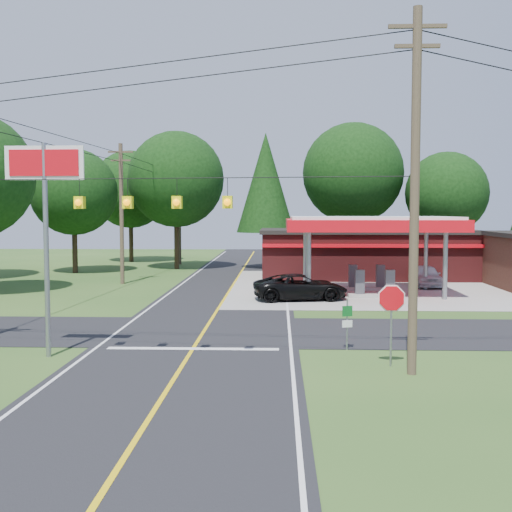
{
  "coord_description": "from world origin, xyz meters",
  "views": [
    {
      "loc": [
        3.25,
        -27.36,
        5.2
      ],
      "look_at": [
        2.0,
        7.0,
        2.8
      ],
      "focal_mm": 45.0,
      "sensor_mm": 36.0,
      "label": 1
    }
  ],
  "objects_px": {
    "suv_car": "(300,287)",
    "octagonal_stop_sign": "(391,304)",
    "gas_canopy": "(371,226)",
    "sedan_car": "(426,276)",
    "big_stop_sign": "(45,196)"
  },
  "relations": [
    {
      "from": "suv_car",
      "to": "big_stop_sign",
      "type": "relative_size",
      "value": 0.72
    },
    {
      "from": "suv_car",
      "to": "octagonal_stop_sign",
      "type": "bearing_deg",
      "value": 179.13
    },
    {
      "from": "suv_car",
      "to": "octagonal_stop_sign",
      "type": "xyz_separation_m",
      "value": [
        2.5,
        -16.01,
        1.34
      ]
    },
    {
      "from": "sedan_car",
      "to": "big_stop_sign",
      "type": "relative_size",
      "value": 0.58
    },
    {
      "from": "big_stop_sign",
      "to": "octagonal_stop_sign",
      "type": "height_order",
      "value": "big_stop_sign"
    },
    {
      "from": "gas_canopy",
      "to": "sedan_car",
      "type": "distance_m",
      "value": 6.89
    },
    {
      "from": "suv_car",
      "to": "sedan_car",
      "type": "relative_size",
      "value": 1.25
    },
    {
      "from": "gas_canopy",
      "to": "octagonal_stop_sign",
      "type": "distance_m",
      "value": 19.24
    },
    {
      "from": "gas_canopy",
      "to": "suv_car",
      "type": "distance_m",
      "value": 6.44
    },
    {
      "from": "gas_canopy",
      "to": "big_stop_sign",
      "type": "bearing_deg",
      "value": -127.86
    },
    {
      "from": "suv_car",
      "to": "octagonal_stop_sign",
      "type": "distance_m",
      "value": 16.26
    },
    {
      "from": "sedan_car",
      "to": "big_stop_sign",
      "type": "distance_m",
      "value": 29.1
    },
    {
      "from": "sedan_car",
      "to": "octagonal_stop_sign",
      "type": "relative_size",
      "value": 1.58
    },
    {
      "from": "big_stop_sign",
      "to": "suv_car",
      "type": "bearing_deg",
      "value": 57.67
    },
    {
      "from": "big_stop_sign",
      "to": "octagonal_stop_sign",
      "type": "distance_m",
      "value": 12.58
    }
  ]
}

